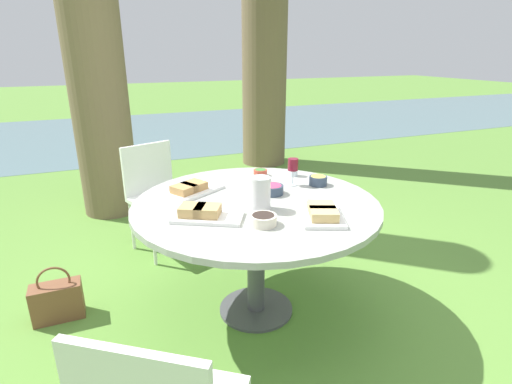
% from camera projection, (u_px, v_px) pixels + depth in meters
% --- Properties ---
extents(ground_plane, '(40.00, 40.00, 0.00)m').
position_uv_depth(ground_plane, '(256.00, 309.00, 2.63)').
color(ground_plane, '#5B8C38').
extents(river_strip, '(40.00, 4.95, 0.01)m').
position_uv_depth(river_strip, '(137.00, 133.00, 8.27)').
color(river_strip, slate).
rests_on(river_strip, ground_plane).
extents(dining_table, '(1.46, 1.46, 0.76)m').
position_uv_depth(dining_table, '(256.00, 215.00, 2.41)').
color(dining_table, '#4C4C51').
rests_on(dining_table, ground_plane).
extents(chair_near_left, '(0.56, 0.54, 0.89)m').
position_uv_depth(chair_near_left, '(156.00, 189.00, 3.32)').
color(chair_near_left, white).
rests_on(chair_near_left, ground_plane).
extents(water_pitcher, '(0.12, 0.12, 0.19)m').
position_uv_depth(water_pitcher, '(260.00, 193.00, 2.23)').
color(water_pitcher, silver).
rests_on(water_pitcher, dining_table).
extents(wine_glass, '(0.07, 0.07, 0.18)m').
position_uv_depth(wine_glass, '(293.00, 166.00, 2.62)').
color(wine_glass, silver).
rests_on(wine_glass, dining_table).
extents(platter_bread_main, '(0.42, 0.34, 0.07)m').
position_uv_depth(platter_bread_main, '(204.00, 213.00, 2.13)').
color(platter_bread_main, white).
rests_on(platter_bread_main, dining_table).
extents(platter_charcuterie, '(0.35, 0.43, 0.07)m').
position_uv_depth(platter_charcuterie, '(322.00, 212.00, 2.14)').
color(platter_charcuterie, white).
rests_on(platter_charcuterie, dining_table).
extents(platter_sandwich_side, '(0.42, 0.35, 0.07)m').
position_uv_depth(platter_sandwich_side, '(192.00, 189.00, 2.51)').
color(platter_sandwich_side, white).
rests_on(platter_sandwich_side, dining_table).
extents(bowl_fries, '(0.12, 0.12, 0.06)m').
position_uv_depth(bowl_fries, '(318.00, 180.00, 2.65)').
color(bowl_fries, '#334256').
rests_on(bowl_fries, dining_table).
extents(bowl_salad, '(0.10, 0.10, 0.05)m').
position_uv_depth(bowl_salad, '(260.00, 172.00, 2.85)').
color(bowl_salad, '#B74733').
rests_on(bowl_salad, dining_table).
extents(bowl_olives, '(0.14, 0.14, 0.06)m').
position_uv_depth(bowl_olives, '(263.00, 219.00, 2.05)').
color(bowl_olives, beige).
rests_on(bowl_olives, dining_table).
extents(bowl_dip_red, '(0.14, 0.14, 0.06)m').
position_uv_depth(bowl_dip_red, '(272.00, 189.00, 2.49)').
color(bowl_dip_red, '#334256').
rests_on(bowl_dip_red, dining_table).
extents(cup_water_near, '(0.06, 0.06, 0.09)m').
position_uv_depth(cup_water_near, '(293.00, 170.00, 2.85)').
color(cup_water_near, silver).
rests_on(cup_water_near, dining_table).
extents(handbag, '(0.30, 0.14, 0.37)m').
position_uv_depth(handbag, '(57.00, 301.00, 2.51)').
color(handbag, brown).
rests_on(handbag, ground_plane).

